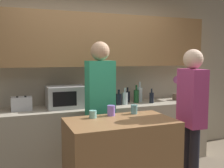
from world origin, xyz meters
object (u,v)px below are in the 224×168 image
Objects in this scene: bottle_0 at (119,99)px; cup_2 at (134,109)px; potted_plant at (177,88)px; person_center at (191,110)px; toaster at (22,104)px; cup_0 at (111,111)px; bottle_2 at (128,96)px; bottle_3 at (136,96)px; bottle_4 at (140,94)px; microwave at (66,97)px; bottle_1 at (125,98)px; bottle_5 at (152,97)px; person_left at (100,99)px; cup_1 at (93,114)px.

cup_2 is (-0.16, -0.84, 0.02)m from bottle_0.
person_center is at bearing -117.92° from potted_plant.
toaster reaches higher than cup_0.
bottle_0 is 0.26m from bottle_2.
bottle_3 is (-0.74, -0.01, -0.09)m from potted_plant.
potted_plant reaches higher than bottle_3.
bottle_0 is at bearing -161.97° from bottle_4.
potted_plant reaches higher than microwave.
bottle_0 is 0.91× the size of bottle_1.
microwave is 1.82m from potted_plant.
bottle_1 is at bearing -175.51° from potted_plant.
cup_2 is at bearing -100.52° from bottle_0.
bottle_2 reaches higher than toaster.
bottle_1 is 0.23m from bottle_3.
bottle_2 is (0.97, 0.08, -0.06)m from microwave.
bottle_2 reaches higher than bottle_5.
bottle_5 is 1.05m from cup_2.
bottle_1 is 1.06× the size of bottle_2.
cup_0 is at bearing 75.88° from person_center.
person_left is at bearing -144.89° from bottle_3.
bottle_1 is at bearing -2.99° from toaster.
bottle_0 is (1.35, -0.07, -0.01)m from toaster.
person_left is at bearing -139.16° from bottle_1.
potted_plant reaches higher than bottle_1.
bottle_4 is (-0.65, 0.06, -0.08)m from potted_plant.
potted_plant is 0.65m from bottle_4.
bottle_0 is at bearing -5.06° from microwave.
bottle_1 is (0.09, -0.01, 0.01)m from bottle_0.
bottle_1 is 1.15m from cup_1.
person_left reaches higher than bottle_0.
person_left is at bearing -155.97° from bottle_5.
cup_1 is at bearing -144.82° from bottle_5.
bottle_1 reaches higher than cup_2.
cup_2 is (-0.25, -0.83, 0.01)m from bottle_1.
cup_0 is (0.33, -0.90, -0.04)m from microwave.
bottle_3 is at bearing 154.07° from bottle_5.
person_left is 1.08m from person_center.
toaster is 1.17× the size of bottle_0.
cup_2 reaches higher than cup_1.
bottle_5 is at bearing -3.33° from toaster.
bottle_0 is at bearing 175.69° from bottle_5.
potted_plant is at bearing -5.59° from bottle_4.
bottle_0 is 0.43m from bottle_4.
person_left is at bearing -30.68° from toaster.
toaster is 1.56m from bottle_2.
potted_plant reaches higher than cup_2.
bottle_0 is 0.96× the size of bottle_2.
bottle_5 reaches higher than cup_1.
microwave is 0.96m from cup_0.
cup_0 is 1.11× the size of cup_2.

